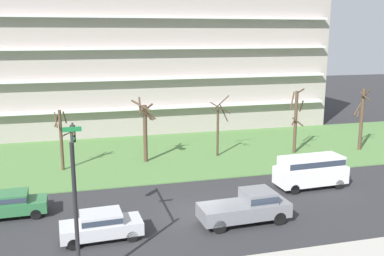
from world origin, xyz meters
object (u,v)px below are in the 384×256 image
(tree_left, at_px, (145,128))
(van_white_center_left, at_px, (311,169))
(tree_center, at_px, (219,127))
(tree_right, at_px, (296,120))
(sedan_green_near_right, at_px, (9,204))
(sedan_silver_near_left, at_px, (101,224))
(traffic_signal_mast, at_px, (74,176))
(tree_far_right, at_px, (362,117))
(tree_far_left, at_px, (61,138))
(pickup_gray_center_right, at_px, (248,206))

(tree_left, relative_size, van_white_center_left, 1.09)
(tree_left, bearing_deg, tree_center, 1.65)
(tree_right, bearing_deg, sedan_green_near_right, -159.75)
(sedan_silver_near_left, height_order, traffic_signal_mast, traffic_signal_mast)
(tree_left, relative_size, sedan_green_near_right, 1.29)
(tree_far_right, xyz_separation_m, traffic_signal_mast, (-26.47, -15.31, 1.37))
(tree_left, bearing_deg, tree_far_left, -175.68)
(tree_far_left, bearing_deg, tree_right, -0.17)
(tree_right, relative_size, tree_far_right, 1.03)
(sedan_silver_near_left, bearing_deg, van_white_center_left, 13.66)
(tree_right, bearing_deg, tree_left, 177.59)
(tree_left, bearing_deg, sedan_silver_near_left, -108.44)
(tree_right, xyz_separation_m, tree_far_right, (6.61, -0.60, 0.02))
(tree_right, height_order, pickup_gray_center_right, tree_right)
(tree_left, bearing_deg, tree_right, -2.41)
(tree_left, distance_m, pickup_gray_center_right, 14.59)
(sedan_green_near_right, bearing_deg, tree_center, -151.35)
(tree_center, bearing_deg, tree_far_right, -5.69)
(tree_right, xyz_separation_m, van_white_center_left, (-3.36, -8.82, -1.82))
(tree_center, height_order, pickup_gray_center_right, tree_center)
(tree_left, relative_size, tree_right, 0.93)
(tree_left, xyz_separation_m, traffic_signal_mast, (-5.86, -16.50, 1.47))
(tree_far_left, xyz_separation_m, tree_center, (13.68, 0.72, -0.03))
(tree_right, distance_m, traffic_signal_mast, 25.48)
(tree_far_left, height_order, traffic_signal_mast, traffic_signal_mast)
(pickup_gray_center_right, bearing_deg, tree_far_right, 34.79)
(tree_far_right, height_order, traffic_signal_mast, traffic_signal_mast)
(tree_far_left, bearing_deg, pickup_gray_center_right, -50.90)
(van_white_center_left, bearing_deg, pickup_gray_center_right, 31.17)
(tree_center, xyz_separation_m, sedan_green_near_right, (-16.62, -9.60, -1.87))
(tree_left, height_order, tree_center, tree_left)
(tree_center, xyz_separation_m, sedan_silver_near_left, (-11.36, -14.10, -1.87))
(tree_far_right, height_order, sedan_silver_near_left, tree_far_right)
(tree_left, bearing_deg, tree_far_right, -3.30)
(tree_far_right, distance_m, sedan_silver_near_left, 28.36)
(tree_far_right, bearing_deg, sedan_silver_near_left, -153.26)
(tree_left, height_order, pickup_gray_center_right, tree_left)
(tree_right, bearing_deg, pickup_gray_center_right, -127.17)
(van_white_center_left, bearing_deg, sedan_green_near_right, -2.54)
(tree_far_left, relative_size, pickup_gray_center_right, 0.92)
(tree_far_left, height_order, tree_right, tree_right)
(tree_right, bearing_deg, traffic_signal_mast, -141.31)
(tree_left, bearing_deg, pickup_gray_center_right, -74.29)
(sedan_silver_near_left, height_order, van_white_center_left, van_white_center_left)
(tree_right, relative_size, sedan_silver_near_left, 1.38)
(pickup_gray_center_right, bearing_deg, tree_far_left, 126.62)
(tree_right, bearing_deg, sedan_silver_near_left, -144.45)
(sedan_green_near_right, bearing_deg, tree_right, -161.11)
(pickup_gray_center_right, relative_size, traffic_signal_mast, 0.82)
(tree_center, bearing_deg, tree_far_left, -176.99)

